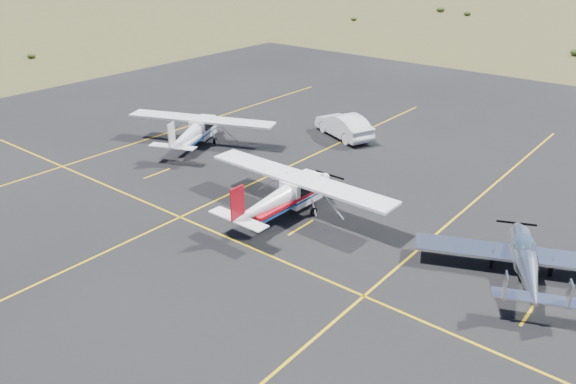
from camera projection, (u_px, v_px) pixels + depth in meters
ground at (471, 252)px, 25.51m from camera, size 1600.00×1600.00×0.00m
apron at (343, 209)px, 29.51m from camera, size 72.00×72.00×0.02m
aircraft_low_wing at (525, 258)px, 23.26m from camera, size 6.73×8.74×1.95m
aircraft_cessna at (285, 194)px, 28.26m from camera, size 6.64×11.07×2.81m
aircraft_plain at (195, 130)px, 37.74m from camera, size 7.46×10.19×2.65m
sedan at (344, 125)px, 39.75m from camera, size 3.68×5.45×1.70m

